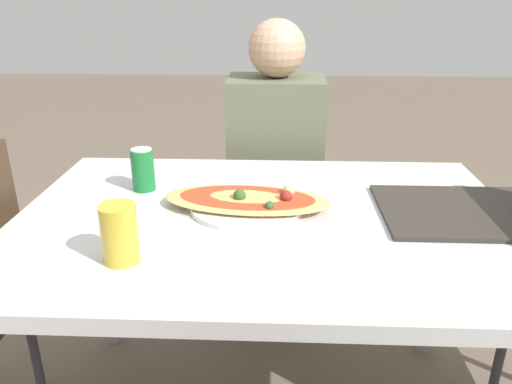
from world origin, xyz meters
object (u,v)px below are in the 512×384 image
object	(u,v)px
person_seated	(275,152)
pizza_main	(248,201)
drink_glass	(120,234)
dining_table	(266,238)
soda_can	(143,170)
chair_far_seated	(275,188)

from	to	relation	value
person_seated	pizza_main	xyz separation A→B (m)	(-0.07, -0.62, 0.06)
drink_glass	person_seated	bearing A→B (deg)	70.37
dining_table	person_seated	bearing A→B (deg)	88.22
soda_can	chair_far_seated	bearing A→B (deg)	58.25
soda_can	dining_table	bearing A→B (deg)	-24.88
chair_far_seated	person_seated	bearing A→B (deg)	90.00
chair_far_seated	soda_can	distance (m)	0.79
chair_far_seated	pizza_main	bearing A→B (deg)	84.55
dining_table	chair_far_seated	size ratio (longest dim) A/B	1.43
soda_can	person_seated	bearing A→B (deg)	52.62
dining_table	drink_glass	size ratio (longest dim) A/B	9.97
soda_can	drink_glass	bearing A→B (deg)	-82.28
pizza_main	drink_glass	world-z (taller)	drink_glass
pizza_main	drink_glass	size ratio (longest dim) A/B	3.56
dining_table	soda_can	distance (m)	0.42
drink_glass	dining_table	bearing A→B (deg)	38.92
dining_table	soda_can	world-z (taller)	soda_can
pizza_main	soda_can	world-z (taller)	soda_can
person_seated	drink_glass	size ratio (longest dim) A/B	9.12
dining_table	drink_glass	world-z (taller)	drink_glass
chair_far_seated	drink_glass	distance (m)	1.13
dining_table	chair_far_seated	distance (m)	0.81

